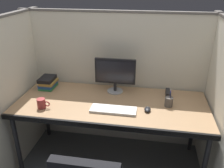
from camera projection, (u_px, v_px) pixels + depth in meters
name	position (u px, v px, depth m)	size (l,w,h in m)	color
cubicle_partition_rear	(118.00, 80.00, 2.73)	(2.21, 0.06, 1.57)	beige
cubicle_partition_left	(13.00, 95.00, 2.39)	(0.06, 1.41, 1.57)	beige
cubicle_partition_right	(220.00, 112.00, 2.09)	(0.06, 1.41, 1.57)	beige
desk	(111.00, 107.00, 2.36)	(1.90, 0.80, 0.74)	#997551
monitor_center	(115.00, 73.00, 2.48)	(0.43, 0.17, 0.37)	gray
keyboard_main	(113.00, 110.00, 2.20)	(0.43, 0.15, 0.02)	silver
computer_mouse	(148.00, 109.00, 2.19)	(0.06, 0.10, 0.04)	black
red_stapler	(168.00, 93.00, 2.47)	(0.04, 0.15, 0.06)	black
pen_cup	(169.00, 102.00, 2.26)	(0.08, 0.08, 0.16)	#4C4742
book_stack	(48.00, 82.00, 2.64)	(0.17, 0.22, 0.13)	#26723F
coffee_mug	(42.00, 103.00, 2.23)	(0.13, 0.08, 0.09)	#993333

